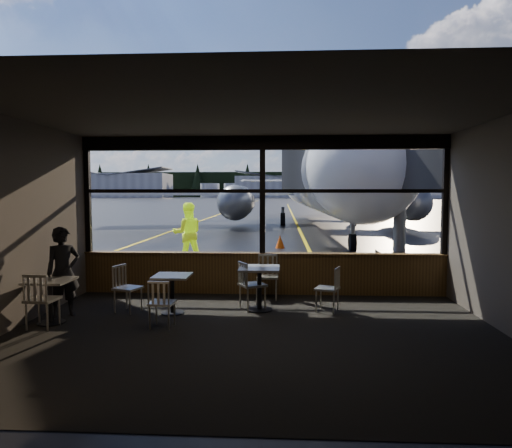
# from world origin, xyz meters

# --- Properties ---
(ground_plane) EXTENTS (520.00, 520.00, 0.00)m
(ground_plane) POSITION_xyz_m (0.00, 120.00, 0.00)
(ground_plane) COLOR black
(ground_plane) RESTS_ON ground
(carpet_floor) EXTENTS (8.00, 6.00, 0.01)m
(carpet_floor) POSITION_xyz_m (0.00, -3.00, 0.01)
(carpet_floor) COLOR black
(carpet_floor) RESTS_ON ground
(ceiling) EXTENTS (8.00, 6.00, 0.04)m
(ceiling) POSITION_xyz_m (0.00, -3.00, 3.50)
(ceiling) COLOR #38332D
(ceiling) RESTS_ON ground
(wall_left) EXTENTS (0.04, 6.00, 3.50)m
(wall_left) POSITION_xyz_m (-4.00, -3.00, 1.75)
(wall_left) COLOR #49413A
(wall_left) RESTS_ON ground
(wall_back) EXTENTS (8.00, 0.04, 3.50)m
(wall_back) POSITION_xyz_m (0.00, -6.00, 1.75)
(wall_back) COLOR #49413A
(wall_back) RESTS_ON ground
(window_sill) EXTENTS (8.00, 0.28, 0.90)m
(window_sill) POSITION_xyz_m (0.00, 0.00, 0.45)
(window_sill) COLOR #4A3116
(window_sill) RESTS_ON ground
(window_header) EXTENTS (8.00, 0.18, 0.30)m
(window_header) POSITION_xyz_m (0.00, 0.00, 3.35)
(window_header) COLOR black
(window_header) RESTS_ON ground
(mullion_left) EXTENTS (0.12, 0.12, 2.60)m
(mullion_left) POSITION_xyz_m (-3.95, 0.00, 2.20)
(mullion_left) COLOR black
(mullion_left) RESTS_ON ground
(mullion_centre) EXTENTS (0.12, 0.12, 2.60)m
(mullion_centre) POSITION_xyz_m (0.00, 0.00, 2.20)
(mullion_centre) COLOR black
(mullion_centre) RESTS_ON ground
(mullion_right) EXTENTS (0.12, 0.12, 2.60)m
(mullion_right) POSITION_xyz_m (3.95, 0.00, 2.20)
(mullion_right) COLOR black
(mullion_right) RESTS_ON ground
(window_transom) EXTENTS (8.00, 0.10, 0.08)m
(window_transom) POSITION_xyz_m (0.00, 0.00, 2.30)
(window_transom) COLOR black
(window_transom) RESTS_ON ground
(airliner) EXTENTS (32.18, 38.34, 11.52)m
(airliner) POSITION_xyz_m (2.93, 20.37, 5.76)
(airliner) COLOR white
(airliner) RESTS_ON ground_plane
(jet_bridge) EXTENTS (8.34, 10.19, 4.45)m
(jet_bridge) POSITION_xyz_m (3.60, 5.50, 2.22)
(jet_bridge) COLOR #29292B
(jet_bridge) RESTS_ON ground_plane
(cafe_table_near) EXTENTS (0.76, 0.76, 0.84)m
(cafe_table_near) POSITION_xyz_m (0.00, -1.43, 0.42)
(cafe_table_near) COLOR gray
(cafe_table_near) RESTS_ON carpet_floor
(cafe_table_mid) EXTENTS (0.67, 0.67, 0.73)m
(cafe_table_mid) POSITION_xyz_m (-1.61, -1.76, 0.37)
(cafe_table_mid) COLOR gray
(cafe_table_mid) RESTS_ON carpet_floor
(cafe_table_left) EXTENTS (0.70, 0.70, 0.77)m
(cafe_table_left) POSITION_xyz_m (-3.56, -2.51, 0.39)
(cafe_table_left) COLOR gray
(cafe_table_left) RESTS_ON carpet_floor
(chair_near_e) EXTENTS (0.61, 0.61, 0.87)m
(chair_near_e) POSITION_xyz_m (1.30, -1.44, 0.43)
(chair_near_e) COLOR #B4B0A2
(chair_near_e) RESTS_ON carpet_floor
(chair_near_w) EXTENTS (0.70, 0.70, 0.94)m
(chair_near_w) POSITION_xyz_m (-0.14, -1.36, 0.47)
(chair_near_w) COLOR #B2ADA0
(chair_near_w) RESTS_ON carpet_floor
(chair_near_n) EXTENTS (0.52, 0.52, 0.95)m
(chair_near_n) POSITION_xyz_m (0.13, -0.49, 0.47)
(chair_near_n) COLOR #B4B0A3
(chair_near_n) RESTS_ON carpet_floor
(chair_mid_s) EXTENTS (0.48, 0.48, 0.83)m
(chair_mid_s) POSITION_xyz_m (-1.57, -2.64, 0.42)
(chair_mid_s) COLOR #B8B4A6
(chair_mid_s) RESTS_ON carpet_floor
(chair_mid_w) EXTENTS (0.63, 0.63, 0.90)m
(chair_mid_w) POSITION_xyz_m (-2.48, -1.69, 0.45)
(chair_mid_w) COLOR #B9B2A7
(chair_mid_w) RESTS_ON carpet_floor
(chair_left_s) EXTENTS (0.55, 0.55, 0.95)m
(chair_left_s) POSITION_xyz_m (-3.56, -2.78, 0.47)
(chair_left_s) COLOR beige
(chair_left_s) RESTS_ON carpet_floor
(passenger) EXTENTS (0.71, 0.70, 1.65)m
(passenger) POSITION_xyz_m (-3.55, -2.06, 0.82)
(passenger) COLOR black
(passenger) RESTS_ON carpet_floor
(ground_crew) EXTENTS (1.12, 0.98, 1.95)m
(ground_crew) POSITION_xyz_m (-2.56, 4.17, 0.97)
(ground_crew) COLOR #BFF219
(ground_crew) RESTS_ON ground_plane
(cone_nose) EXTENTS (0.38, 0.38, 0.53)m
(cone_nose) POSITION_xyz_m (0.36, 8.41, 0.27)
(cone_nose) COLOR #F04207
(cone_nose) RESTS_ON ground_plane
(hangar_left) EXTENTS (45.00, 18.00, 11.00)m
(hangar_left) POSITION_xyz_m (-70.00, 180.00, 5.50)
(hangar_left) COLOR silver
(hangar_left) RESTS_ON ground_plane
(hangar_mid) EXTENTS (38.00, 15.00, 10.00)m
(hangar_mid) POSITION_xyz_m (0.00, 185.00, 5.00)
(hangar_mid) COLOR silver
(hangar_mid) RESTS_ON ground_plane
(hangar_right) EXTENTS (50.00, 20.00, 12.00)m
(hangar_right) POSITION_xyz_m (60.00, 178.00, 6.00)
(hangar_right) COLOR silver
(hangar_right) RESTS_ON ground_plane
(fuel_tank_a) EXTENTS (8.00, 8.00, 6.00)m
(fuel_tank_a) POSITION_xyz_m (-30.00, 182.00, 3.00)
(fuel_tank_a) COLOR silver
(fuel_tank_a) RESTS_ON ground_plane
(fuel_tank_b) EXTENTS (8.00, 8.00, 6.00)m
(fuel_tank_b) POSITION_xyz_m (-20.00, 182.00, 3.00)
(fuel_tank_b) COLOR silver
(fuel_tank_b) RESTS_ON ground_plane
(fuel_tank_c) EXTENTS (8.00, 8.00, 6.00)m
(fuel_tank_c) POSITION_xyz_m (-10.00, 182.00, 3.00)
(fuel_tank_c) COLOR silver
(fuel_tank_c) RESTS_ON ground_plane
(treeline) EXTENTS (360.00, 3.00, 12.00)m
(treeline) POSITION_xyz_m (0.00, 210.00, 6.00)
(treeline) COLOR black
(treeline) RESTS_ON ground_plane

